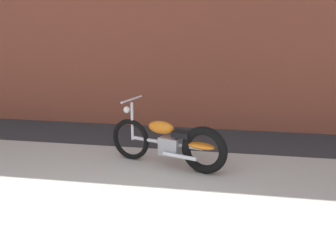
% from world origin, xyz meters
% --- Properties ---
extents(sidewalk_slab, '(36.00, 3.50, 0.01)m').
position_xyz_m(sidewalk_slab, '(0.00, 1.75, 0.00)').
color(sidewalk_slab, '#B2ADA3').
rests_on(sidewalk_slab, ground).
extents(motorcycle_orange, '(1.94, 0.84, 1.03)m').
position_xyz_m(motorcycle_orange, '(0.49, 2.68, 0.40)').
color(motorcycle_orange, black).
rests_on(motorcycle_orange, ground).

